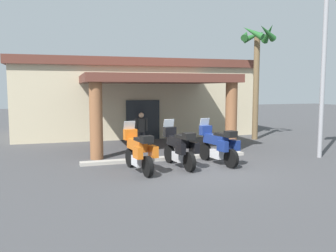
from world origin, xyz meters
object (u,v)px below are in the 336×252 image
motorcycle_orange (139,151)px  motorcycle_blue (218,145)px  roadside_sign (325,30)px  pedestrian (141,129)px  palm_tree_near_portico (257,55)px  motorcycle_black (179,147)px  motel_building (132,97)px

motorcycle_orange → motorcycle_blue: 3.02m
roadside_sign → pedestrian: bearing=149.2°
palm_tree_near_portico → motorcycle_black: bearing=-141.3°
roadside_sign → motorcycle_black: bearing=178.3°
palm_tree_near_portico → motorcycle_blue: bearing=-133.6°
motorcycle_blue → pedestrian: 4.05m
pedestrian → palm_tree_near_portico: size_ratio=0.28×
motel_building → roadside_sign: roadside_sign is taller
motorcycle_black → palm_tree_near_portico: 8.79m
motel_building → pedestrian: 6.58m
motorcycle_black → roadside_sign: (5.88, -0.17, 4.25)m
motorcycle_blue → palm_tree_near_portico: bearing=-53.9°
motel_building → palm_tree_near_portico: size_ratio=2.27×
pedestrian → roadside_sign: roadside_sign is taller
motorcycle_orange → palm_tree_near_portico: (7.71, 5.21, 3.74)m
roadside_sign → motorcycle_orange: bearing=-179.5°
motorcycle_orange → palm_tree_near_portico: 10.03m
pedestrian → motorcycle_black: bearing=17.5°
motorcycle_blue → motorcycle_orange: bearing=84.8°
motorcycle_black → pedestrian: bearing=0.6°
motorcycle_black → motorcycle_blue: same height
motorcycle_black → roadside_sign: size_ratio=0.30×
motel_building → motorcycle_blue: (0.87, -9.92, -1.51)m
motorcycle_orange → pedestrian: 3.98m
roadside_sign → motorcycle_blue: bearing=177.3°
motel_building → roadside_sign: size_ratio=1.85×
motorcycle_orange → pedestrian: (1.09, 3.82, 0.27)m
motorcycle_blue → motel_building: bearing=-5.3°
motel_building → pedestrian: (-1.06, -6.37, -1.24)m
pedestrian → motorcycle_blue: bearing=39.3°
motel_building → motorcycle_orange: bearing=-99.5°
motel_building → motorcycle_orange: 10.52m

